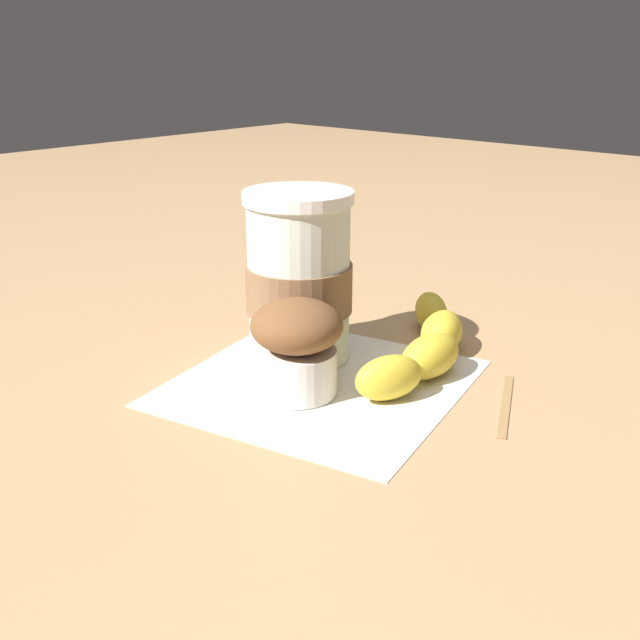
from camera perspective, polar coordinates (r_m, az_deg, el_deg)
The scene contains 6 objects.
ground_plane at distance 0.62m, azimuth 0.00°, elevation -4.83°, with size 3.00×3.00×0.00m, color tan.
paper_napkin at distance 0.62m, azimuth 0.00°, elevation -4.77°, with size 0.22×0.22×0.00m, color white.
coffee_cup at distance 0.64m, azimuth -1.61°, elevation 3.18°, with size 0.09×0.09×0.15m.
muffin at distance 0.58m, azimuth -1.43°, elevation -1.99°, with size 0.07×0.07×0.08m.
banana at distance 0.65m, azimuth 8.05°, elevation -1.69°, with size 0.12×0.21×0.04m.
wooden_stirrer at distance 0.60m, azimuth 13.96°, elevation -6.27°, with size 0.11×0.01×0.00m, color #9E7547.
Camera 1 is at (0.37, -0.42, 0.26)m, focal length 42.00 mm.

